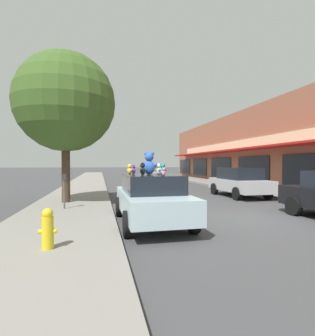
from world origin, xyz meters
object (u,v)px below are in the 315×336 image
Objects in this scene: parked_car_far_center at (239,182)px; teddy_bear_teal at (163,169)px; teddy_bear_yellow at (130,169)px; fire_hydrant at (48,229)px; street_tree at (65,103)px; teddy_bear_black at (143,169)px; teddy_bear_pink at (164,172)px; teddy_bear_red at (159,169)px; teddy_bear_white at (147,170)px; plush_art_car at (151,198)px; teddy_bear_purple at (133,169)px; teddy_bear_cream at (159,169)px; parking_meter at (64,187)px; teddy_bear_giant at (149,163)px.

teddy_bear_teal is at bearing -133.58° from parked_car_far_center.
teddy_bear_yellow is at bearing -77.55° from teddy_bear_teal.
fire_hydrant is at bearing 15.46° from teddy_bear_teal.
street_tree is at bearing -11.29° from teddy_bear_yellow.
teddy_bear_black is 0.89m from teddy_bear_pink.
teddy_bear_red is (0.74, 1.17, -0.03)m from teddy_bear_black.
street_tree is (-8.89, -1.17, 3.60)m from parked_car_far_center.
teddy_bear_black is 1.39m from teddy_bear_red.
teddy_bear_white is at bearing -46.02° from street_tree.
plush_art_car is at bearing 42.92° from fire_hydrant.
teddy_bear_pink is (0.63, -1.42, -0.04)m from teddy_bear_purple.
fire_hydrant is at bearing -18.86° from teddy_bear_black.
parking_meter is at bearing 11.39° from teddy_bear_cream.
teddy_bear_cream is (0.51, 0.05, -0.01)m from teddy_bear_black.
parking_meter is at bearing -61.93° from teddy_bear_teal.
street_tree reaches higher than teddy_bear_red.
teddy_bear_giant is 0.61m from teddy_bear_purple.
street_tree reaches higher than parked_car_far_center.
plush_art_car is 5.41× the size of fire_hydrant.
fire_hydrant is (-2.66, -1.55, -1.10)m from teddy_bear_teal.
teddy_bear_black reaches higher than teddy_bear_purple.
teddy_bear_black is 3.66m from parking_meter.
teddy_bear_cream is 0.27× the size of parking_meter.
parking_meter is (-3.23, 1.42, -0.66)m from teddy_bear_red.
teddy_bear_cream is (0.16, -1.17, 0.06)m from teddy_bear_white.
teddy_bear_red is 0.23× the size of parking_meter.
teddy_bear_white is 2.00m from teddy_bear_pink.
teddy_bear_purple is at bearing -73.01° from teddy_bear_pink.
plush_art_car is 0.89m from teddy_bear_cream.
parking_meter is at bearing -14.71° from teddy_bear_red.
teddy_bear_teal is 1.21× the size of teddy_bear_red.
teddy_bear_purple is at bearing -77.55° from teddy_bear_teal.
street_tree is (-2.99, 3.10, 2.85)m from teddy_bear_white.
teddy_bear_white is 1.82m from teddy_bear_teal.
teddy_bear_cream is at bearing 75.98° from teddy_bear_purple.
teddy_bear_black is at bearing -66.83° from teddy_bear_pink.
plush_art_car is at bearing 23.22° from teddy_bear_cream.
teddy_bear_giant is 0.11× the size of street_tree.
plush_art_car is 1.17m from teddy_bear_teal.
plush_art_car is at bearing 175.10° from teddy_bear_yellow.
parked_car_far_center is 9.66m from street_tree.
parking_meter is at bearing -21.21° from teddy_bear_giant.
plush_art_car is 0.67× the size of street_tree.
street_tree reaches higher than teddy_bear_teal.
teddy_bear_white is 0.18× the size of parking_meter.
teddy_bear_yellow is 1.34× the size of teddy_bear_pink.
teddy_bear_purple is 1.40m from teddy_bear_teal.
street_tree reaches higher than teddy_bear_white.
teddy_bear_cream is at bearing 123.08° from teddy_bear_black.
teddy_bear_purple is at bearing 134.32° from plush_art_car.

